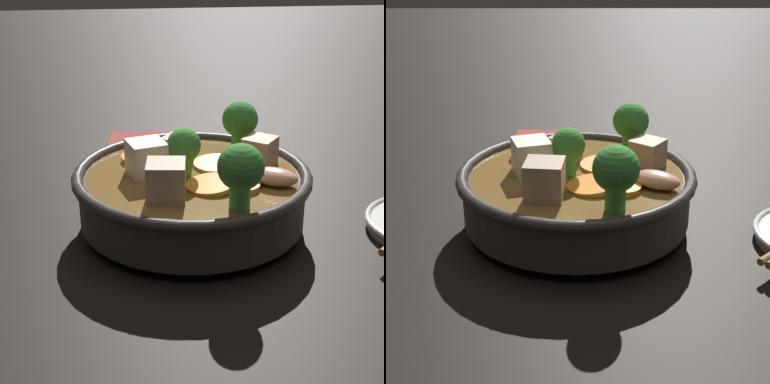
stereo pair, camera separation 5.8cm
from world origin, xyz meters
TOP-DOWN VIEW (x-y plane):
  - ground_plane at (0.00, 0.00)m, footprint 3.00×3.00m
  - stirfry_bowl at (0.00, 0.00)m, footprint 0.24×0.24m
  - napkin at (-0.25, -0.05)m, footprint 0.12×0.09m

SIDE VIEW (x-z plane):
  - ground_plane at x=0.00m, z-range 0.00..0.00m
  - napkin at x=-0.25m, z-range 0.00..0.00m
  - stirfry_bowl at x=0.00m, z-range -0.02..0.10m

